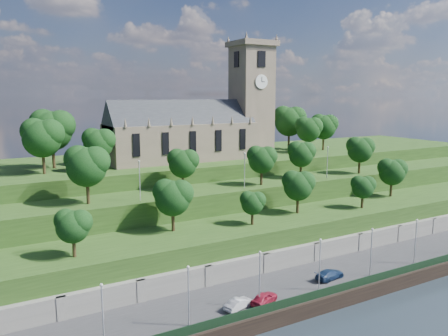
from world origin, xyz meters
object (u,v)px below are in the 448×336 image
church (201,125)px  car_left (264,298)px  car_middle (239,303)px  car_right (330,274)px

church → car_left: size_ratio=8.74×
church → car_middle: bearing=-109.9°
church → car_middle: 49.54m
car_middle → car_right: bearing=-102.8°
church → car_right: 45.87m
church → car_right: bearing=-88.4°
car_middle → car_right: size_ratio=0.85×
car_middle → church: bearing=-37.3°
car_left → car_middle: car_left is taller
church → car_left: (-11.75, -43.11, -19.77)m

